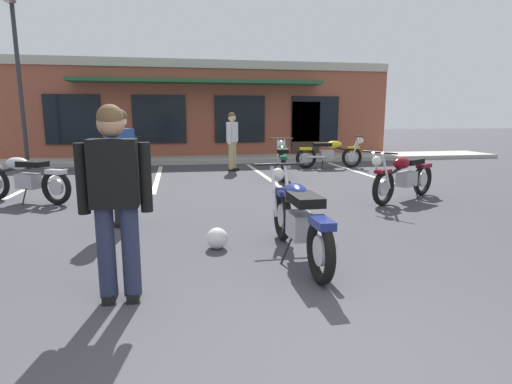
# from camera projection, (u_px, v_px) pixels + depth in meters

# --- Properties ---
(ground_plane) EXTENTS (80.00, 80.00, 0.00)m
(ground_plane) POSITION_uv_depth(u_px,v_px,m) (239.00, 223.00, 6.24)
(ground_plane) COLOR #3D3D42
(sidewalk_kerb) EXTENTS (22.00, 1.80, 0.14)m
(sidewalk_kerb) POSITION_uv_depth(u_px,v_px,m) (203.00, 160.00, 14.50)
(sidewalk_kerb) COLOR #A8A59E
(sidewalk_kerb) RESTS_ON ground_plane
(brick_storefront_building) EXTENTS (14.52, 6.81, 3.55)m
(brick_storefront_building) POSITION_uv_depth(u_px,v_px,m) (196.00, 111.00, 17.89)
(brick_storefront_building) COLOR brown
(brick_storefront_building) RESTS_ON ground_plane
(painted_stall_lines) EXTENTS (8.45, 4.80, 0.01)m
(painted_stall_lines) POSITION_uv_depth(u_px,v_px,m) (211.00, 176.00, 11.04)
(painted_stall_lines) COLOR silver
(painted_stall_lines) RESTS_ON ground_plane
(motorcycle_foreground_classic) EXTENTS (0.66, 2.11, 0.98)m
(motorcycle_foreground_classic) POSITION_uv_depth(u_px,v_px,m) (298.00, 218.00, 4.63)
(motorcycle_foreground_classic) COLOR black
(motorcycle_foreground_classic) RESTS_ON ground_plane
(motorcycle_red_sportbike) EXTENTS (0.79, 2.09, 0.98)m
(motorcycle_red_sportbike) POSITION_uv_depth(u_px,v_px,m) (282.00, 160.00, 10.65)
(motorcycle_red_sportbike) COLOR black
(motorcycle_red_sportbike) RESTS_ON ground_plane
(motorcycle_black_cruiser) EXTENTS (1.87, 1.33, 0.98)m
(motorcycle_black_cruiser) POSITION_uv_depth(u_px,v_px,m) (404.00, 176.00, 7.80)
(motorcycle_black_cruiser) COLOR black
(motorcycle_black_cruiser) RESTS_ON ground_plane
(motorcycle_silver_naked) EXTENTS (0.66, 2.11, 0.98)m
(motorcycle_silver_naked) POSITION_uv_depth(u_px,v_px,m) (131.00, 156.00, 11.76)
(motorcycle_silver_naked) COLOR black
(motorcycle_silver_naked) RESTS_ON ground_plane
(motorcycle_blue_standard) EXTENTS (1.90, 1.29, 0.98)m
(motorcycle_blue_standard) POSITION_uv_depth(u_px,v_px,m) (24.00, 177.00, 7.65)
(motorcycle_blue_standard) COLOR black
(motorcycle_blue_standard) RESTS_ON ground_plane
(motorcycle_green_cafe_racer) EXTENTS (2.11, 0.66, 0.98)m
(motorcycle_green_cafe_racer) POSITION_uv_depth(u_px,v_px,m) (330.00, 153.00, 12.65)
(motorcycle_green_cafe_racer) COLOR black
(motorcycle_green_cafe_racer) RESTS_ON ground_plane
(person_in_black_shirt) EXTENTS (0.40, 0.58, 1.68)m
(person_in_black_shirt) POSITION_uv_depth(u_px,v_px,m) (232.00, 138.00, 11.93)
(person_in_black_shirt) COLOR black
(person_in_black_shirt) RESTS_ON ground_plane
(person_in_shorts_foreground) EXTENTS (0.41, 0.57, 1.68)m
(person_in_shorts_foreground) POSITION_uv_depth(u_px,v_px,m) (121.00, 161.00, 5.91)
(person_in_shorts_foreground) COLOR black
(person_in_shorts_foreground) RESTS_ON ground_plane
(person_near_building) EXTENTS (0.60, 0.28, 1.68)m
(person_near_building) POSITION_uv_depth(u_px,v_px,m) (115.00, 194.00, 3.43)
(person_near_building) COLOR black
(person_near_building) RESTS_ON ground_plane
(helmet_on_pavement) EXTENTS (0.26, 0.26, 0.26)m
(helmet_on_pavement) POSITION_uv_depth(u_px,v_px,m) (217.00, 238.00, 5.00)
(helmet_on_pavement) COLOR silver
(helmet_on_pavement) RESTS_ON ground_plane
(parking_lot_lamp_post) EXTENTS (0.24, 0.76, 4.86)m
(parking_lot_lamp_post) POSITION_uv_depth(u_px,v_px,m) (16.00, 59.00, 11.80)
(parking_lot_lamp_post) COLOR #2D2D33
(parking_lot_lamp_post) RESTS_ON ground_plane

